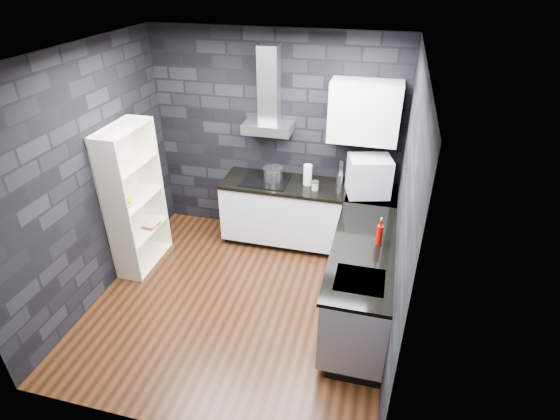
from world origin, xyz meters
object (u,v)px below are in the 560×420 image
at_px(glass_vase, 308,175).
at_px(utensil_crock, 340,179).
at_px(appliance_garage, 369,177).
at_px(pot, 273,174).
at_px(bookshelf, 135,200).
at_px(red_bottle, 379,235).
at_px(fruit_bowl, 129,202).
at_px(storage_jar, 315,186).

distance_m(glass_vase, utensil_crock, 0.42).
bearing_deg(appliance_garage, pot, 161.08).
xyz_separation_m(glass_vase, bookshelf, (-1.91, -0.89, -0.13)).
height_order(glass_vase, appliance_garage, appliance_garage).
distance_m(red_bottle, fruit_bowl, 2.85).
bearing_deg(red_bottle, bookshelf, 175.57).
bearing_deg(pot, bookshelf, -147.92).
xyz_separation_m(storage_jar, appliance_garage, (0.63, 0.06, 0.17)).
bearing_deg(red_bottle, fruit_bowl, 177.95).
bearing_deg(bookshelf, pot, 21.57).
bearing_deg(storage_jar, fruit_bowl, -156.32).
height_order(red_bottle, fruit_bowl, red_bottle).
bearing_deg(utensil_crock, glass_vase, -164.23).
height_order(utensil_crock, red_bottle, red_bottle).
bearing_deg(bookshelf, appliance_garage, 6.82).
xyz_separation_m(storage_jar, red_bottle, (0.82, -0.99, 0.06)).
height_order(storage_jar, appliance_garage, appliance_garage).
relative_size(glass_vase, utensil_crock, 2.12).
xyz_separation_m(pot, utensil_crock, (0.85, 0.09, -0.02)).
distance_m(utensil_crock, appliance_garage, 0.43).
bearing_deg(red_bottle, storage_jar, 129.69).
xyz_separation_m(glass_vase, appliance_garage, (0.75, -0.07, 0.09)).
bearing_deg(pot, glass_vase, -2.27).
bearing_deg(storage_jar, pot, 166.08).
distance_m(glass_vase, bookshelf, 2.11).
relative_size(appliance_garage, bookshelf, 0.27).
bearing_deg(utensil_crock, bookshelf, -156.41).
distance_m(appliance_garage, red_bottle, 1.07).
relative_size(pot, utensil_crock, 1.96).
distance_m(glass_vase, red_bottle, 1.46).
bearing_deg(storage_jar, appliance_garage, 5.35).
distance_m(storage_jar, bookshelf, 2.17).
height_order(pot, fruit_bowl, pot).
distance_m(bookshelf, fruit_bowl, 0.12).
bearing_deg(utensil_crock, red_bottle, -66.04).
bearing_deg(appliance_garage, red_bottle, -94.50).
height_order(storage_jar, red_bottle, red_bottle).
bearing_deg(fruit_bowl, pot, 35.31).
distance_m(pot, fruit_bowl, 1.78).
xyz_separation_m(utensil_crock, appliance_garage, (0.35, -0.18, 0.16)).
xyz_separation_m(pot, appliance_garage, (1.20, -0.08, 0.14)).
bearing_deg(glass_vase, utensil_crock, 15.77).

